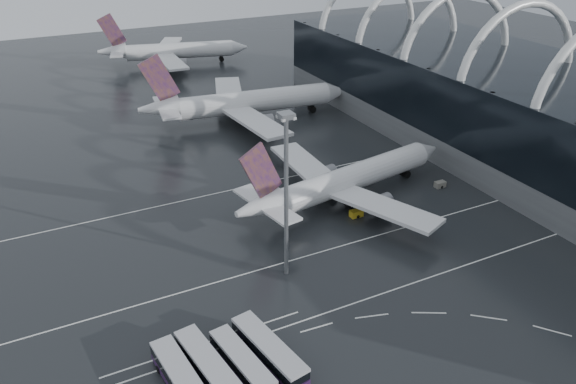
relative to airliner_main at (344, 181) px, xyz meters
name	(u,v)px	position (x,y,z in m)	size (l,w,h in m)	color
ground	(356,293)	(-13.64, -25.68, -4.35)	(420.00, 420.00, 0.00)	black
terminal	(551,120)	(47.93, -5.84, 6.53)	(42.00, 160.00, 34.90)	slate
lane_marking_near	(364,300)	(-13.64, -27.68, -4.34)	(120.00, 0.25, 0.01)	white
lane_marking_mid	(317,253)	(-13.64, -13.68, -4.34)	(120.00, 0.25, 0.01)	white
lane_marking_far	(251,186)	(-13.64, 14.32, -4.34)	(120.00, 0.25, 0.01)	white
bus_bay_line_north	(206,343)	(-37.64, -25.68, -4.34)	(28.00, 0.25, 0.01)	white
airliner_main	(344,181)	(0.00, 0.00, 0.00)	(51.13, 44.28, 17.35)	silver
airliner_gate_b	(244,103)	(0.23, 50.25, 0.62)	(57.14, 51.01, 19.83)	silver
airliner_gate_c	(172,51)	(-0.45, 114.94, 0.32)	(51.85, 47.10, 18.65)	silver
bus_row_near_a	(181,379)	(-42.89, -32.07, -2.59)	(4.20, 13.17, 3.19)	#2C133D
bus_row_near_b	(208,367)	(-39.34, -31.80, -2.55)	(4.76, 13.58, 3.27)	#2C133D
bus_row_near_c	(242,363)	(-35.30, -32.91, -2.70)	(4.41, 12.44, 3.00)	#2C133D
bus_row_near_d	(269,351)	(-31.49, -32.66, -2.54)	(5.15, 13.68, 3.29)	#2C133D
floodlight_mast	(286,178)	(-20.87, -16.45, 12.57)	(2.06, 2.06, 26.89)	gray
gse_cart_belly_b	(367,180)	(8.51, 4.56, -3.79)	(2.03, 1.20, 1.11)	slate
gse_cart_belly_c	(356,213)	(-1.09, -6.29, -3.69)	(2.40, 1.42, 1.31)	gold
gse_cart_belly_d	(440,184)	(20.95, -3.90, -3.73)	(2.26, 1.34, 1.23)	slate
gse_cart_belly_e	(325,178)	(1.13, 9.16, -3.66)	(2.51, 1.48, 1.37)	gold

